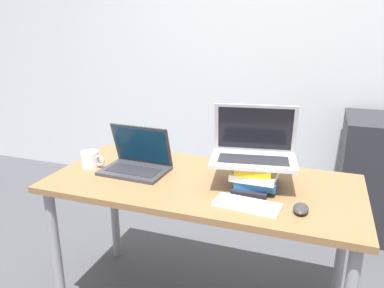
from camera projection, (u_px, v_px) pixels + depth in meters
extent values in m
cube|color=silver|center=(264.00, 39.00, 3.04)|extent=(8.00, 0.05, 2.70)
cube|color=brown|center=(202.00, 184.00, 1.80)|extent=(1.48, 0.68, 0.03)
cylinder|color=gray|center=(56.00, 255.00, 1.88)|extent=(0.05, 0.05, 0.72)
cylinder|color=gray|center=(114.00, 206.00, 2.38)|extent=(0.05, 0.05, 0.72)
cylinder|color=gray|center=(342.00, 247.00, 1.95)|extent=(0.05, 0.05, 0.72)
cube|color=#333338|center=(135.00, 171.00, 1.90)|extent=(0.33, 0.24, 0.02)
cube|color=#232328|center=(133.00, 170.00, 1.88)|extent=(0.27, 0.13, 0.00)
cube|color=#333338|center=(141.00, 145.00, 1.93)|extent=(0.33, 0.08, 0.22)
cube|color=#0A2D4C|center=(141.00, 145.00, 1.93)|extent=(0.29, 0.07, 0.19)
cube|color=black|center=(254.00, 184.00, 1.73)|extent=(0.16, 0.26, 0.02)
cube|color=#235693|center=(257.00, 179.00, 1.72)|extent=(0.20, 0.23, 0.04)
cube|color=white|center=(256.00, 172.00, 1.71)|extent=(0.20, 0.24, 0.03)
cube|color=gold|center=(255.00, 165.00, 1.70)|extent=(0.18, 0.25, 0.03)
cube|color=#B2B2B7|center=(253.00, 160.00, 1.69)|extent=(0.41, 0.29, 0.02)
cube|color=#232328|center=(253.00, 159.00, 1.67)|extent=(0.33, 0.17, 0.00)
cube|color=#B2B2B7|center=(255.00, 128.00, 1.74)|extent=(0.38, 0.11, 0.23)
cube|color=black|center=(255.00, 129.00, 1.74)|extent=(0.34, 0.09, 0.20)
cube|color=white|center=(247.00, 205.00, 1.54)|extent=(0.28, 0.14, 0.01)
cube|color=silver|center=(247.00, 203.00, 1.54)|extent=(0.26, 0.12, 0.00)
ellipsoid|color=#2D2D2D|center=(301.00, 209.00, 1.49)|extent=(0.06, 0.10, 0.03)
cylinder|color=white|center=(90.00, 159.00, 1.96)|extent=(0.09, 0.09, 0.08)
torus|color=white|center=(100.00, 161.00, 1.94)|extent=(0.06, 0.01, 0.06)
cube|color=#232328|center=(374.00, 176.00, 2.69)|extent=(0.47, 0.57, 0.85)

